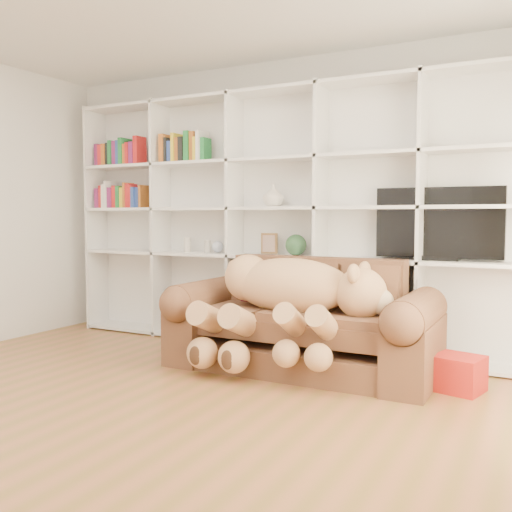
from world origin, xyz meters
The scene contains 14 objects.
floor centered at (0.00, 0.00, 0.00)m, with size 5.00×5.00×0.00m, color brown.
wall_back centered at (0.00, 2.50, 1.35)m, with size 5.00×0.02×2.70m, color white.
bookshelf centered at (-0.24, 2.36, 1.31)m, with size 4.43×0.35×2.40m.
sofa centered at (0.53, 1.70, 0.33)m, with size 2.10×0.91×0.88m.
teddy_bear centered at (0.47, 1.52, 0.60)m, with size 1.47×0.83×0.85m.
throw_pillow centered at (0.09, 1.84, 0.62)m, with size 0.34×0.11×0.34m, color #5C0F24.
gift_box centered at (1.73, 1.67, 0.12)m, with size 0.31×0.29×0.25m, color red.
tv centered at (1.45, 2.35, 1.16)m, with size 1.01×0.18×0.60m.
picture_frame centered at (-0.07, 2.30, 0.97)m, with size 0.16×0.03×0.19m, color brown.
green_vase centered at (0.20, 2.30, 0.96)m, with size 0.20×0.20×0.20m, color #2A532F.
figurine_tall centered at (-1.00, 2.30, 0.94)m, with size 0.07×0.07×0.15m, color beige.
figurine_short centered at (-0.76, 2.30, 0.93)m, with size 0.07×0.07×0.12m, color beige.
snow_globe centered at (-0.64, 2.30, 0.93)m, with size 0.11×0.11×0.11m, color silver.
shelf_vase centered at (-0.03, 2.30, 1.42)m, with size 0.20×0.20×0.21m, color beige.
Camera 1 is at (2.29, -2.47, 1.23)m, focal length 40.00 mm.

